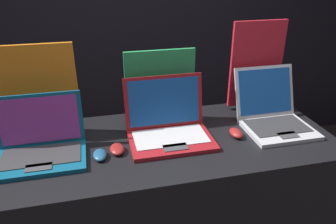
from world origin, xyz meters
TOP-DOWN VIEW (x-y plane):
  - wall_back at (0.00, 1.89)m, footprint 8.00×0.05m
  - display_counter at (0.00, 0.34)m, footprint 1.62×0.68m
  - laptop_front at (-0.57, 0.34)m, footprint 0.38×0.27m
  - mouse_front at (-0.33, 0.26)m, footprint 0.06×0.10m
  - promo_stand_front at (-0.57, 0.54)m, footprint 0.36×0.07m
  - laptop_middle at (0.01, 0.37)m, footprint 0.40×0.32m
  - mouse_middle at (-0.25, 0.29)m, footprint 0.07×0.10m
  - promo_stand_middle at (0.01, 0.55)m, footprint 0.36×0.07m
  - laptop_back at (0.57, 0.37)m, footprint 0.33×0.37m
  - mouse_back at (0.34, 0.30)m, footprint 0.06×0.10m
  - promo_stand_back at (0.57, 0.60)m, footprint 0.31×0.07m

SIDE VIEW (x-z plane):
  - display_counter at x=0.00m, z-range 0.00..0.99m
  - mouse_front at x=-0.33m, z-range 0.99..1.01m
  - mouse_middle at x=-0.25m, z-range 0.99..1.02m
  - mouse_back at x=0.34m, z-range 0.99..1.02m
  - laptop_front at x=-0.57m, z-range 0.92..1.18m
  - laptop_back at x=0.57m, z-range 0.91..1.19m
  - laptop_middle at x=0.01m, z-range 0.91..1.19m
  - promo_stand_middle at x=0.01m, z-range 0.98..1.36m
  - promo_stand_front at x=-0.57m, z-range 0.98..1.43m
  - promo_stand_back at x=0.57m, z-range 0.98..1.48m
  - wall_back at x=0.00m, z-range 0.00..2.80m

